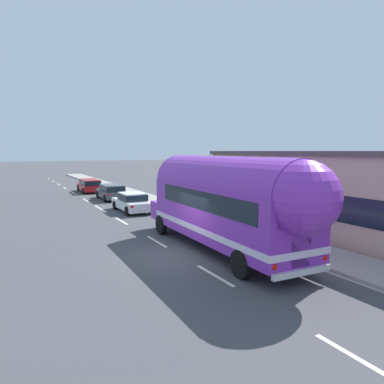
{
  "coord_description": "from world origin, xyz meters",
  "views": [
    {
      "loc": [
        -6.38,
        -13.04,
        4.34
      ],
      "look_at": [
        2.04,
        2.73,
        2.28
      ],
      "focal_mm": 33.31,
      "sensor_mm": 36.0,
      "label": 1
    }
  ],
  "objects_px": {
    "painted_bus": "(228,200)",
    "car_lead": "(132,201)",
    "car_second": "(111,191)",
    "car_third": "(89,185)"
  },
  "relations": [
    {
      "from": "car_third",
      "to": "car_second",
      "type": "bearing_deg",
      "value": -86.27
    },
    {
      "from": "car_lead",
      "to": "car_third",
      "type": "distance_m",
      "value": 13.82
    },
    {
      "from": "painted_bus",
      "to": "car_third",
      "type": "height_order",
      "value": "painted_bus"
    },
    {
      "from": "car_lead",
      "to": "car_third",
      "type": "xyz_separation_m",
      "value": [
        -0.07,
        13.82,
        0.07
      ]
    },
    {
      "from": "car_second",
      "to": "car_third",
      "type": "distance_m",
      "value": 6.91
    },
    {
      "from": "painted_bus",
      "to": "car_third",
      "type": "xyz_separation_m",
      "value": [
        -0.2,
        25.91,
        -1.5
      ]
    },
    {
      "from": "car_lead",
      "to": "car_second",
      "type": "relative_size",
      "value": 0.98
    },
    {
      "from": "painted_bus",
      "to": "car_lead",
      "type": "bearing_deg",
      "value": 90.62
    },
    {
      "from": "car_second",
      "to": "car_third",
      "type": "height_order",
      "value": "same"
    },
    {
      "from": "car_second",
      "to": "painted_bus",
      "type": "bearing_deg",
      "value": -90.75
    }
  ]
}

